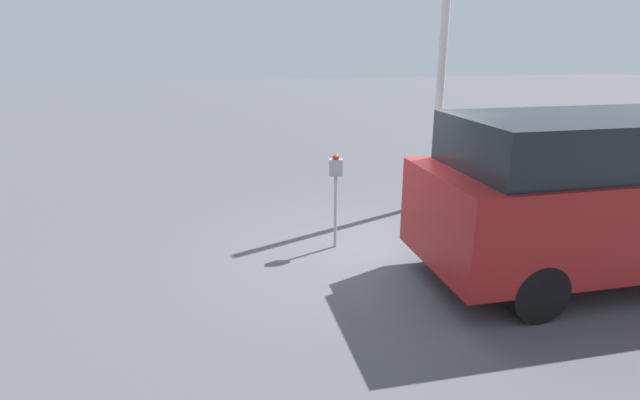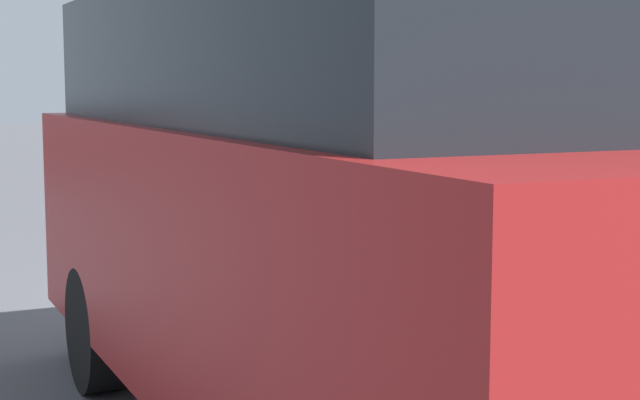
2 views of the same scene
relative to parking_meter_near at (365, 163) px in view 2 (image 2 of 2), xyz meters
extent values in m
plane|color=#4C4C51|center=(0.49, -0.42, -1.12)|extent=(80.00, 80.00, 0.00)
cylinder|color=#9E9EA3|center=(0.00, 0.00, -0.53)|extent=(0.05, 0.05, 1.18)
cube|color=gray|center=(0.00, 0.00, 0.19)|extent=(0.21, 0.14, 0.26)
sphere|color=maroon|center=(0.00, 0.00, 0.35)|extent=(0.11, 0.11, 0.11)
cube|color=maroon|center=(3.34, -1.73, -0.14)|extent=(5.06, 2.11, 1.23)
cube|color=black|center=(3.21, -1.74, 0.81)|extent=(4.05, 1.93, 0.67)
cylinder|color=black|center=(1.77, -0.85, -0.76)|extent=(0.73, 0.25, 0.73)
cylinder|color=black|center=(1.79, -2.65, -0.76)|extent=(0.73, 0.25, 0.73)
camera|label=1|loc=(-1.77, -7.25, 2.02)|focal=28.00mm
camera|label=2|loc=(7.40, -3.78, 0.66)|focal=55.00mm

